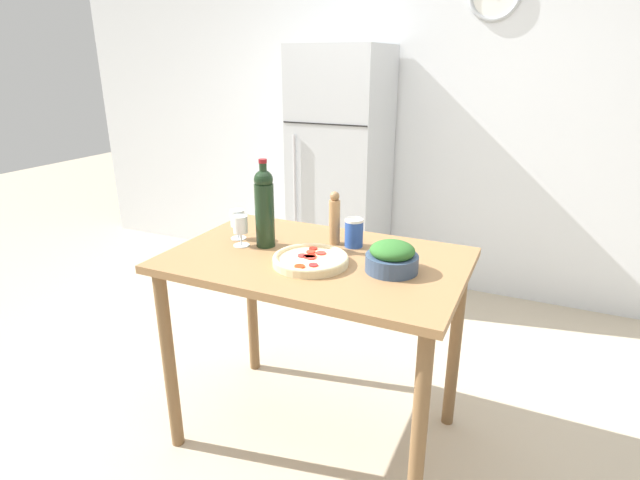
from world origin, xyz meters
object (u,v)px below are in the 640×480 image
object	(u,v)px
pepper_mill	(334,219)
homemade_pizza	(311,260)
wine_bottle	(264,206)
salt_canister	(354,233)
wine_glass_near	(241,226)
salad_bowl	(392,258)
refrigerator	(341,174)
wine_glass_far	(238,220)

from	to	relation	value
pepper_mill	homemade_pizza	distance (m)	0.28
wine_bottle	salt_canister	size ratio (longest dim) A/B	3.03
wine_glass_near	salad_bowl	size ratio (longest dim) A/B	0.67
wine_glass_near	salt_canister	xyz separation A→B (m)	(0.45, 0.20, -0.03)
wine_bottle	homemade_pizza	bearing A→B (deg)	-21.75
pepper_mill	salad_bowl	distance (m)	0.38
refrigerator	wine_glass_far	world-z (taller)	refrigerator
refrigerator	salt_canister	size ratio (longest dim) A/B	14.03
refrigerator	pepper_mill	xyz separation A→B (m)	(0.56, -1.42, 0.13)
salt_canister	wine_glass_near	bearing A→B (deg)	-156.12
salad_bowl	salt_canister	bearing A→B (deg)	140.00
salad_bowl	salt_canister	xyz separation A→B (m)	(-0.23, 0.20, 0.01)
homemade_pizza	salt_canister	xyz separation A→B (m)	(0.08, 0.27, 0.04)
wine_glass_far	salt_canister	bearing A→B (deg)	13.75
refrigerator	wine_glass_far	bearing A→B (deg)	-85.09
wine_bottle	salad_bowl	xyz separation A→B (m)	(0.59, -0.04, -0.12)
pepper_mill	refrigerator	bearing A→B (deg)	111.43
wine_glass_far	homemade_pizza	xyz separation A→B (m)	(0.44, -0.14, -0.07)
refrigerator	salad_bowl	bearing A→B (deg)	-61.34
pepper_mill	homemade_pizza	bearing A→B (deg)	-87.98
wine_glass_near	refrigerator	bearing A→B (deg)	96.94
wine_bottle	pepper_mill	distance (m)	0.31
wine_glass_near	salad_bowl	bearing A→B (deg)	0.44
refrigerator	salad_bowl	distance (m)	1.84
refrigerator	salt_canister	distance (m)	1.56
wine_glass_near	pepper_mill	xyz separation A→B (m)	(0.36, 0.20, 0.03)
wine_glass_near	wine_glass_far	world-z (taller)	same
salt_canister	salad_bowl	bearing A→B (deg)	-40.00
refrigerator	salad_bowl	size ratio (longest dim) A/B	8.69
wine_bottle	salad_bowl	distance (m)	0.60
wine_glass_far	homemade_pizza	size ratio (longest dim) A/B	0.45
refrigerator	pepper_mill	size ratio (longest dim) A/B	7.46
refrigerator	wine_glass_far	xyz separation A→B (m)	(0.13, -1.55, 0.10)
refrigerator	homemade_pizza	size ratio (longest dim) A/B	5.85
wine_glass_near	homemade_pizza	xyz separation A→B (m)	(0.37, -0.06, -0.07)
refrigerator	wine_glass_near	xyz separation A→B (m)	(0.20, -1.62, 0.10)
wine_glass_far	salad_bowl	world-z (taller)	wine_glass_far
pepper_mill	salt_canister	distance (m)	0.11
refrigerator	wine_glass_near	distance (m)	1.64
wine_bottle	wine_glass_near	xyz separation A→B (m)	(-0.10, -0.04, -0.09)
homemade_pizza	salad_bowl	bearing A→B (deg)	12.47
salad_bowl	homemade_pizza	bearing A→B (deg)	-167.53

